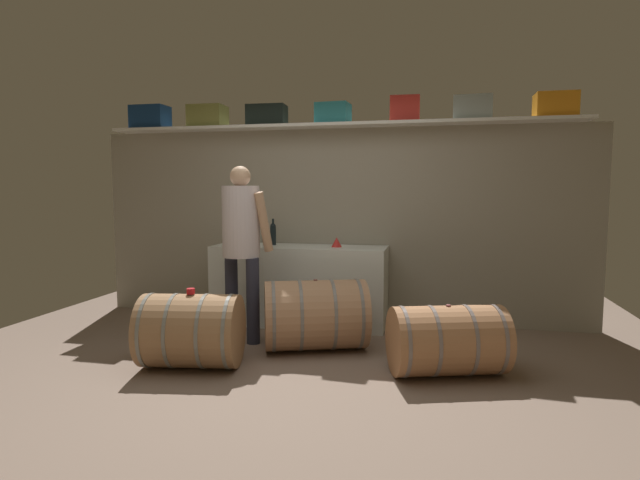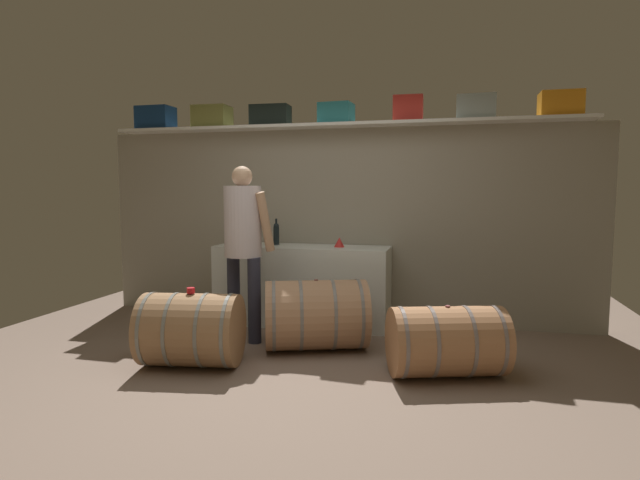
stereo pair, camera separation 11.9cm
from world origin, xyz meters
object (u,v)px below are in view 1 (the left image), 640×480
toolcase_teal (333,114)px  tasting_cup (191,291)px  toolcase_grey (473,108)px  toolcase_navy (150,118)px  toolcase_olive (208,117)px  toolcase_black (267,116)px  work_cabinet (299,285)px  toolcase_orange (555,106)px  wine_barrel_near (191,330)px  wine_glass (237,238)px  red_funnel (337,242)px  wine_barrel_far (447,340)px  wine_barrel_flank (315,315)px  wine_bottle_dark (273,233)px  toolcase_red (405,109)px  winemaker_pouring (242,234)px

toolcase_teal → tasting_cup: (-0.84, -1.69, -1.62)m
toolcase_teal → toolcase_grey: toolcase_grey is taller
toolcase_navy → toolcase_olive: size_ratio=1.02×
toolcase_black → work_cabinet: (0.41, -0.18, -1.83)m
toolcase_orange → work_cabinet: bearing=-176.1°
toolcase_orange → wine_barrel_near: bearing=-151.3°
toolcase_grey → wine_barrel_near: 3.45m
toolcase_olive → work_cabinet: size_ratio=0.21×
wine_glass → red_funnel: bearing=7.7°
wine_barrel_far → wine_barrel_flank: 1.23m
wine_bottle_dark → red_funnel: bearing=-3.5°
wine_glass → red_funnel: (1.06, 0.14, -0.04)m
wine_barrel_far → wine_barrel_flank: (-1.16, 0.41, 0.04)m
toolcase_grey → wine_barrel_flank: bearing=-139.5°
toolcase_black → wine_barrel_far: 3.11m
toolcase_red → red_funnel: toolcase_red is taller
wine_bottle_dark → wine_barrel_near: 1.70m
work_cabinet → red_funnel: size_ratio=16.93×
tasting_cup → winemaker_pouring: 0.90m
wine_barrel_near → toolcase_navy: bearing=118.4°
work_cabinet → toolcase_navy: bearing=174.2°
work_cabinet → tasting_cup: size_ratio=28.18×
wine_glass → tasting_cup: bearing=-84.2°
toolcase_red → work_cabinet: toolcase_red is taller
toolcase_teal → toolcase_red: toolcase_red is taller
work_cabinet → wine_barrel_flank: size_ratio=1.74×
work_cabinet → wine_barrel_flank: work_cabinet is taller
toolcase_black → winemaker_pouring: 1.52m
toolcase_navy → wine_barrel_flank: (2.19, -1.01, -1.96)m
red_funnel → toolcase_red: bearing=14.9°
toolcase_red → red_funnel: (-0.68, -0.18, -1.38)m
wine_bottle_dark → tasting_cup: bearing=-97.6°
toolcase_grey → wine_barrel_near: toolcase_grey is taller
wine_bottle_dark → wine_barrel_far: wine_bottle_dark is taller
red_funnel → wine_barrel_near: red_funnel is taller
winemaker_pouring → toolcase_olive: bearing=156.1°
toolcase_navy → winemaker_pouring: 2.11m
wine_barrel_near → toolcase_orange: bearing=19.7°
work_cabinet → winemaker_pouring: 1.00m
toolcase_orange → toolcase_navy: bearing=179.8°
toolcase_teal → work_cabinet: 1.87m
toolcase_olive → toolcase_orange: 3.64m
work_cabinet → toolcase_grey: bearing=6.0°
toolcase_black → toolcase_red: 1.49m
wine_barrel_near → toolcase_olive: bearing=100.0°
toolcase_grey → wine_barrel_flank: toolcase_grey is taller
toolcase_teal → wine_barrel_flank: (0.04, -1.01, -1.93)m
winemaker_pouring → wine_barrel_flank: bearing=17.3°
toolcase_black → toolcase_grey: size_ratio=1.13×
toolcase_grey → tasting_cup: (-2.27, -1.69, -1.63)m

